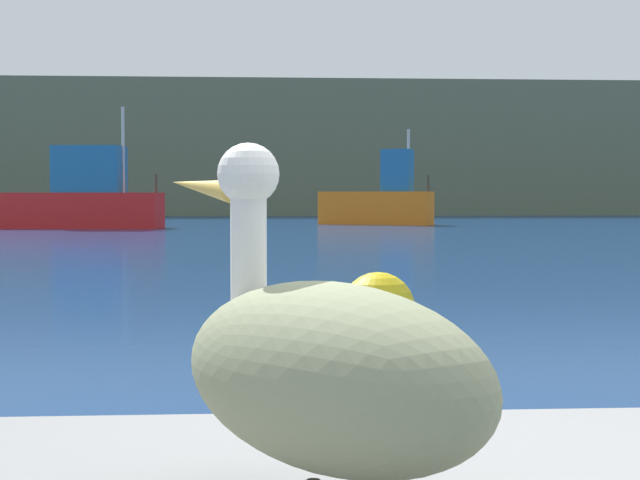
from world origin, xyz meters
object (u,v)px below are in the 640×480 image
Objects in this scene: pelican at (326,368)px; mooring_buoy at (378,309)px; fishing_boat_orange at (380,201)px; fishing_boat_red at (75,198)px.

pelican is 1.79× the size of mooring_buoy.
fishing_boat_red is at bearing -136.72° from fishing_boat_orange.
fishing_boat_orange is (5.32, 40.87, 0.08)m from pelican.
fishing_boat_red is at bearing -22.27° from pelican.
fishing_boat_red is 11.10× the size of mooring_buoy.
fishing_boat_red is at bearing 104.30° from mooring_buoy.
pelican is at bearing -73.52° from fishing_boat_red.
fishing_boat_orange is at bearing 82.73° from mooring_buoy.
pelican is 6.52m from mooring_buoy.
fishing_boat_red reaches higher than pelican.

